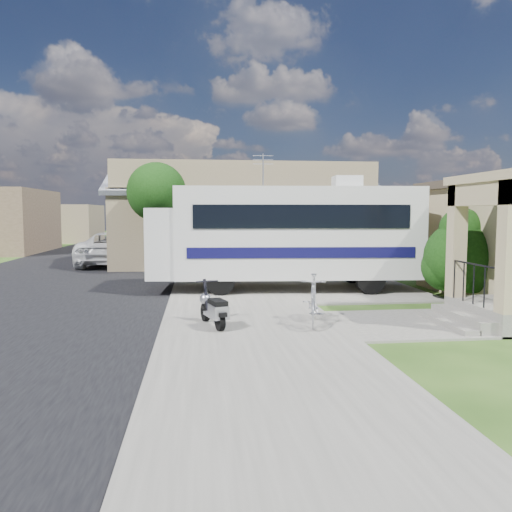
{
  "coord_description": "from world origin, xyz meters",
  "views": [
    {
      "loc": [
        -2.17,
        -11.68,
        2.55
      ],
      "look_at": [
        -0.5,
        2.5,
        1.3
      ],
      "focal_mm": 35.0,
      "sensor_mm": 36.0,
      "label": 1
    }
  ],
  "objects": [
    {
      "name": "driveway_slab",
      "position": [
        1.5,
        4.5,
        0.03
      ],
      "size": [
        7.0,
        6.0,
        0.05
      ],
      "primitive_type": "cube",
      "color": "#625F58",
      "rests_on": "ground"
    },
    {
      "name": "warehouse",
      "position": [
        0.0,
        13.97,
        1.99
      ],
      "size": [
        12.5,
        8.4,
        5.04
      ],
      "color": "#7F6D4F",
      "rests_on": "ground"
    },
    {
      "name": "motorhome",
      "position": [
        0.72,
        4.34,
        1.88
      ],
      "size": [
        8.71,
        3.28,
        4.38
      ],
      "rotation": [
        0.0,
        0.0,
        -0.07
      ],
      "color": "beige",
      "rests_on": "ground"
    },
    {
      "name": "sidewalk_slab",
      "position": [
        -1.0,
        10.0,
        0.03
      ],
      "size": [
        4.0,
        80.0,
        0.06
      ],
      "primitive_type": "cube",
      "color": "#625F58",
      "rests_on": "ground"
    },
    {
      "name": "street_tree_a",
      "position": [
        -3.7,
        9.05,
        3.25
      ],
      "size": [
        2.44,
        2.4,
        4.58
      ],
      "color": "#322416",
      "rests_on": "ground"
    },
    {
      "name": "walk_slab",
      "position": [
        3.0,
        -1.0,
        0.03
      ],
      "size": [
        4.0,
        3.0,
        0.05
      ],
      "primitive_type": "cube",
      "color": "#625F58",
      "rests_on": "ground"
    },
    {
      "name": "ground",
      "position": [
        0.0,
        0.0,
        0.0
      ],
      "size": [
        120.0,
        120.0,
        0.0
      ],
      "primitive_type": "plane",
      "color": "#1E3B0F"
    },
    {
      "name": "shrub",
      "position": [
        5.28,
        1.67,
        1.37
      ],
      "size": [
        2.19,
        2.09,
        2.68
      ],
      "color": "#322416",
      "rests_on": "ground"
    },
    {
      "name": "bicycle",
      "position": [
        0.39,
        -0.93,
        0.55
      ],
      "size": [
        0.94,
        1.9,
        1.1
      ],
      "primitive_type": "imported",
      "rotation": [
        0.0,
        0.0,
        -0.24
      ],
      "color": "#A6A6AD",
      "rests_on": "ground"
    },
    {
      "name": "street_tree_b",
      "position": [
        -3.7,
        19.05,
        3.39
      ],
      "size": [
        2.44,
        2.4,
        4.73
      ],
      "color": "#322416",
      "rests_on": "ground"
    },
    {
      "name": "street_slab",
      "position": [
        -7.5,
        10.0,
        0.01
      ],
      "size": [
        9.0,
        80.0,
        0.02
      ],
      "primitive_type": "cube",
      "color": "black",
      "rests_on": "ground"
    },
    {
      "name": "van",
      "position": [
        -6.36,
        19.64,
        0.83
      ],
      "size": [
        3.41,
        6.07,
        1.66
      ],
      "primitive_type": "imported",
      "rotation": [
        0.0,
        0.0,
        0.2
      ],
      "color": "silver",
      "rests_on": "ground"
    },
    {
      "name": "garden_hose",
      "position": [
        3.74,
        -0.38,
        0.1
      ],
      "size": [
        0.43,
        0.43,
        0.19
      ],
      "primitive_type": "cylinder",
      "color": "#146620",
      "rests_on": "ground"
    },
    {
      "name": "scooter",
      "position": [
        -1.83,
        -0.94,
        0.44
      ],
      "size": [
        0.7,
        1.46,
        0.97
      ],
      "rotation": [
        0.0,
        0.0,
        0.28
      ],
      "color": "black",
      "rests_on": "ground"
    },
    {
      "name": "pickup_truck",
      "position": [
        -6.16,
        13.11,
        0.81
      ],
      "size": [
        2.93,
        5.92,
        1.62
      ],
      "primitive_type": "imported",
      "rotation": [
        0.0,
        0.0,
        3.1
      ],
      "color": "silver",
      "rests_on": "ground"
    },
    {
      "name": "street_tree_c",
      "position": [
        -3.7,
        28.05,
        3.1
      ],
      "size": [
        2.44,
        2.4,
        4.42
      ],
      "color": "#322416",
      "rests_on": "ground"
    },
    {
      "name": "distant_bldg_near",
      "position": [
        -15.0,
        34.0,
        1.6
      ],
      "size": [
        8.0,
        7.0,
        3.2
      ],
      "primitive_type": "cube",
      "color": "#7F6D4F",
      "rests_on": "ground"
    }
  ]
}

